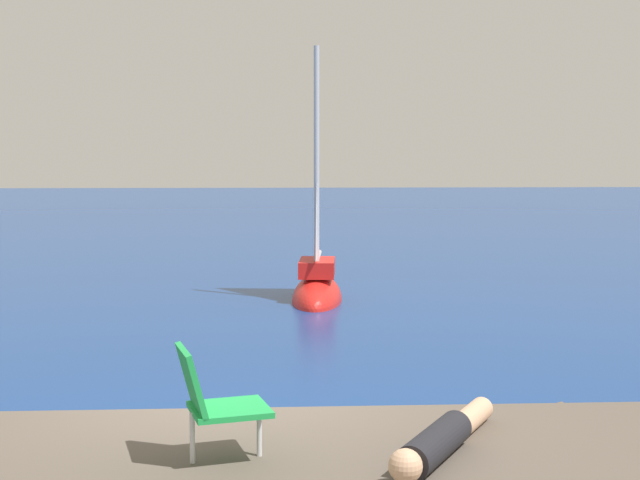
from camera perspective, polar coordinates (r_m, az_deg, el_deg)
ground_plane at (r=8.53m, az=-5.67°, el=-15.07°), size 160.00×160.00×0.00m
sailboat_near at (r=18.51m, az=-0.18°, el=-2.93°), size 1.29×3.13×5.72m
person_sunbather at (r=6.38m, az=7.82°, el=-12.60°), size 1.02×1.58×0.25m
beach_chair at (r=6.17m, az=-6.92°, el=-10.05°), size 0.70×0.62×0.80m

